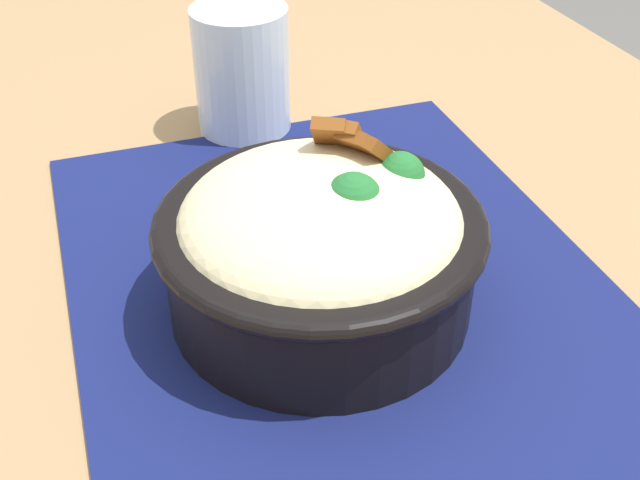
# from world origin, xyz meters

# --- Properties ---
(table) EXTENTS (1.28, 0.78, 0.78)m
(table) POSITION_xyz_m (0.00, 0.00, 0.70)
(table) COLOR #99754C
(table) RESTS_ON ground_plane
(placemat) EXTENTS (0.44, 0.35, 0.00)m
(placemat) POSITION_xyz_m (-0.01, 0.03, 0.78)
(placemat) COLOR #11194C
(placemat) RESTS_ON table
(bowl) EXTENTS (0.22, 0.22, 0.11)m
(bowl) POSITION_xyz_m (-0.03, 0.04, 0.83)
(bowl) COLOR black
(bowl) RESTS_ON placemat
(fork) EXTENTS (0.03, 0.13, 0.00)m
(fork) POSITION_xyz_m (0.06, 0.02, 0.78)
(fork) COLOR silver
(fork) RESTS_ON placemat
(drinking_glass) EXTENTS (0.08, 0.08, 0.11)m
(drinking_glass) POSITION_xyz_m (0.22, 0.03, 0.82)
(drinking_glass) COLOR silver
(drinking_glass) RESTS_ON table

